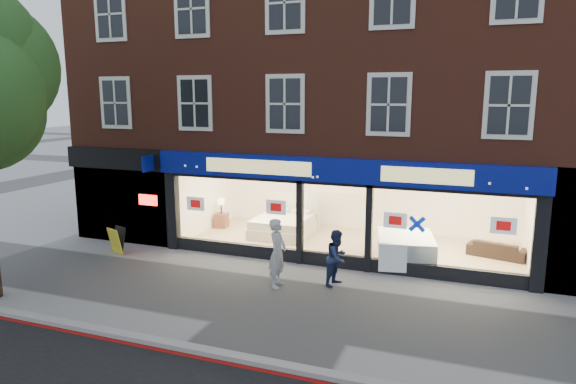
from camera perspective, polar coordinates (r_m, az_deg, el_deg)
The scene contains 12 objects.
ground at distance 12.83m, azimuth 1.26°, elevation -12.49°, with size 120.00×120.00×0.00m, color gray.
kerb_line at distance 10.25m, azimuth -4.79°, elevation -18.84°, with size 60.00×0.10×0.01m, color #8C0A07.
kerb_stone at distance 10.38m, azimuth -4.30°, elevation -18.08°, with size 60.00×0.25×0.12m, color gray.
showroom_floor at distance 17.57m, azimuth 6.94°, elevation -5.90°, with size 11.00×4.50×0.10m, color tan.
building at distance 18.55m, azimuth 8.65°, elevation 15.61°, with size 19.00×8.26×10.30m.
display_bed at distance 18.51m, azimuth -0.45°, elevation -3.61°, with size 1.98×2.34×1.33m.
bedside_table at distance 19.62m, azimuth -7.38°, elevation -3.16°, with size 0.45×0.45×0.55m, color brown.
mattress_stack at distance 15.92m, azimuth 12.89°, elevation -6.16°, with size 2.01×2.35×0.81m.
sofa at distance 17.28m, azimuth 22.22°, elevation -5.88°, with size 1.73×0.68×0.50m, color black.
a_board at distance 17.52m, azimuth -18.47°, elevation -5.12°, with size 0.57×0.37×0.87m, color gold.
pedestrian_grey at distance 13.73m, azimuth -1.17°, elevation -6.77°, with size 0.68×0.44×1.86m, color #AEAFB6.
pedestrian_blue at distance 13.94m, azimuth 5.48°, elevation -7.26°, with size 0.74×0.58×1.53m, color #1B264C.
Camera 1 is at (3.87, -11.14, 5.06)m, focal length 32.00 mm.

